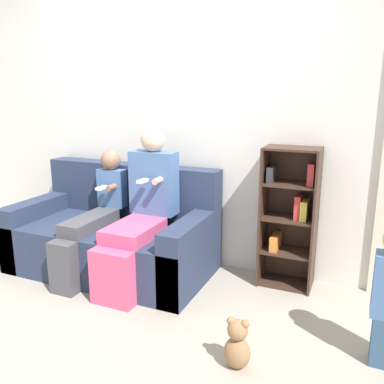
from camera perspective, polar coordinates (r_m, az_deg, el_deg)
ground_plane at (r=3.30m, az=-12.09°, el=-14.87°), size 14.00×14.00×0.00m
back_wall at (r=3.80m, az=-3.79°, el=9.44°), size 10.00×0.06×2.55m
couch at (r=3.74m, az=-10.85°, el=-6.17°), size 1.76×0.92×0.91m
adult_seated at (r=3.36m, az=-7.09°, el=-2.09°), size 0.40×0.84×1.28m
child_seated at (r=3.60m, az=-13.84°, el=-3.23°), size 0.25×0.86×1.06m
bookshelf at (r=3.40m, az=13.59°, el=-3.12°), size 0.43×0.30×1.15m
teddy_bear at (r=2.52m, az=6.37°, el=-20.55°), size 0.16×0.13×0.32m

